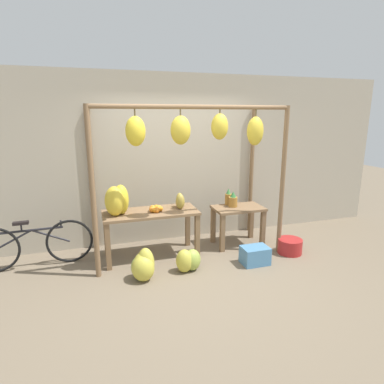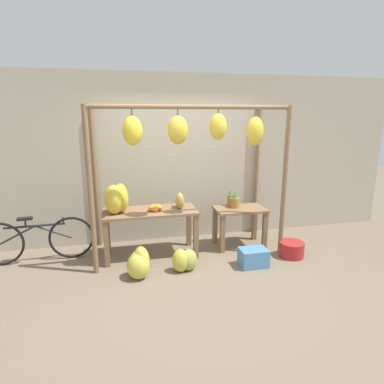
{
  "view_description": "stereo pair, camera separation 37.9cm",
  "coord_description": "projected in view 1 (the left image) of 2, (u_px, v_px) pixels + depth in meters",
  "views": [
    {
      "loc": [
        -1.37,
        -3.73,
        2.14
      ],
      "look_at": [
        0.06,
        0.84,
        0.98
      ],
      "focal_mm": 30.0,
      "sensor_mm": 36.0,
      "label": 1
    },
    {
      "loc": [
        -1.0,
        -3.83,
        2.14
      ],
      "look_at": [
        0.06,
        0.84,
        0.98
      ],
      "focal_mm": 30.0,
      "sensor_mm": 36.0,
      "label": 2
    }
  ],
  "objects": [
    {
      "name": "orange_pile",
      "position": [
        156.0,
        209.0,
        4.78
      ],
      "size": [
        0.21,
        0.2,
        0.09
      ],
      "color": "orange",
      "rests_on": "display_table_main"
    },
    {
      "name": "shop_wall_back",
      "position": [
        176.0,
        159.0,
        5.45
      ],
      "size": [
        8.0,
        0.08,
        2.8
      ],
      "color": "#B2A893",
      "rests_on": "ground_plane"
    },
    {
      "name": "banana_pile_ground_right",
      "position": [
        188.0,
        260.0,
        4.46
      ],
      "size": [
        0.44,
        0.33,
        0.33
      ],
      "color": "#9EB247",
      "rests_on": "ground_plane"
    },
    {
      "name": "ground_plane",
      "position": [
        206.0,
        276.0,
        4.36
      ],
      "size": [
        20.0,
        20.0,
        0.0
      ],
      "primitive_type": "plane",
      "color": "#756651"
    },
    {
      "name": "display_table_main",
      "position": [
        151.0,
        219.0,
        4.83
      ],
      "size": [
        1.41,
        0.61,
        0.73
      ],
      "color": "brown",
      "rests_on": "ground_plane"
    },
    {
      "name": "banana_pile_ground_left",
      "position": [
        143.0,
        266.0,
        4.23
      ],
      "size": [
        0.41,
        0.4,
        0.43
      ],
      "color": "gold",
      "rests_on": "ground_plane"
    },
    {
      "name": "blue_bucket",
      "position": [
        290.0,
        246.0,
        5.06
      ],
      "size": [
        0.38,
        0.38,
        0.23
      ],
      "color": "#AD2323",
      "rests_on": "ground_plane"
    },
    {
      "name": "banana_pile_on_table",
      "position": [
        117.0,
        201.0,
        4.59
      ],
      "size": [
        0.4,
        0.43,
        0.44
      ],
      "color": "yellow",
      "rests_on": "display_table_main"
    },
    {
      "name": "display_table_side",
      "position": [
        238.0,
        216.0,
        5.32
      ],
      "size": [
        0.82,
        0.51,
        0.65
      ],
      "color": "brown",
      "rests_on": "ground_plane"
    },
    {
      "name": "pineapple_cluster",
      "position": [
        231.0,
        199.0,
        5.33
      ],
      "size": [
        0.15,
        0.26,
        0.28
      ],
      "color": "#A3702D",
      "rests_on": "display_table_side"
    },
    {
      "name": "parked_bicycle",
      "position": [
        33.0,
        245.0,
        4.54
      ],
      "size": [
        1.63,
        0.11,
        0.7
      ],
      "color": "black",
      "rests_on": "ground_plane"
    },
    {
      "name": "papaya_pile",
      "position": [
        180.0,
        201.0,
        4.93
      ],
      "size": [
        0.19,
        0.27,
        0.24
      ],
      "color": "#B2993D",
      "rests_on": "display_table_main"
    },
    {
      "name": "stall_awning",
      "position": [
        193.0,
        146.0,
        4.51
      ],
      "size": [
        2.85,
        1.17,
        2.27
      ],
      "color": "brown",
      "rests_on": "ground_plane"
    },
    {
      "name": "fruit_crate_white",
      "position": [
        255.0,
        255.0,
        4.7
      ],
      "size": [
        0.39,
        0.28,
        0.26
      ],
      "color": "#4C84B2",
      "rests_on": "ground_plane"
    }
  ]
}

